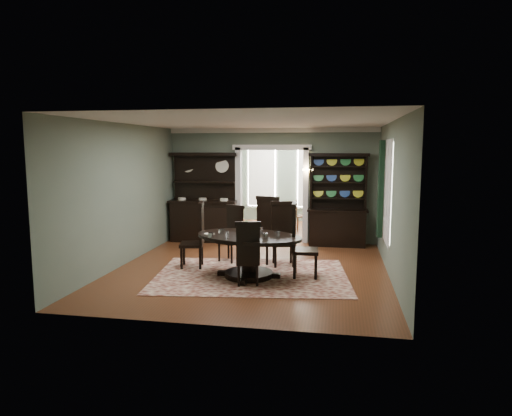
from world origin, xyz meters
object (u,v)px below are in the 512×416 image
(parlor_table, at_px, (278,212))
(welsh_dresser, at_px, (338,212))
(dining_table, at_px, (249,248))
(sideboard, at_px, (204,210))

(parlor_table, bearing_deg, welsh_dresser, -50.09)
(dining_table, relative_size, sideboard, 1.00)
(dining_table, xyz_separation_m, welsh_dresser, (1.66, 3.28, 0.27))
(welsh_dresser, bearing_deg, dining_table, -117.20)
(parlor_table, bearing_deg, dining_table, -88.39)
(sideboard, xyz_separation_m, parlor_table, (1.72, 2.19, -0.31))
(welsh_dresser, bearing_deg, parlor_table, 129.61)
(parlor_table, bearing_deg, sideboard, -128.15)
(sideboard, xyz_separation_m, welsh_dresser, (3.54, 0.02, 0.03))
(sideboard, relative_size, welsh_dresser, 1.00)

